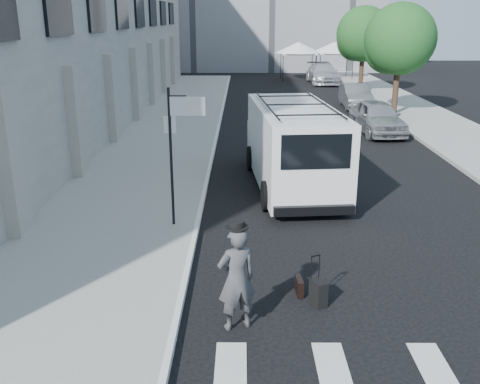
{
  "coord_description": "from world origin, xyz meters",
  "views": [
    {
      "loc": [
        -0.82,
        -9.69,
        5.25
      ],
      "look_at": [
        -0.88,
        2.35,
        1.3
      ],
      "focal_mm": 40.0,
      "sensor_mm": 36.0,
      "label": 1
    }
  ],
  "objects_px": {
    "cargo_van": "(292,145)",
    "parked_car_c": "(323,74)",
    "businessman": "(237,279)",
    "suitcase": "(318,293)",
    "parked_car_a": "(377,117)",
    "parked_car_b": "(356,96)",
    "briefcase": "(299,286)"
  },
  "relations": [
    {
      "from": "cargo_van",
      "to": "parked_car_c",
      "type": "relative_size",
      "value": 1.29
    },
    {
      "from": "cargo_van",
      "to": "businessman",
      "type": "bearing_deg",
      "value": -106.47
    },
    {
      "from": "suitcase",
      "to": "parked_car_a",
      "type": "bearing_deg",
      "value": 49.16
    },
    {
      "from": "parked_car_b",
      "to": "briefcase",
      "type": "bearing_deg",
      "value": -101.91
    },
    {
      "from": "cargo_van",
      "to": "parked_car_b",
      "type": "distance_m",
      "value": 16.57
    },
    {
      "from": "parked_car_a",
      "to": "briefcase",
      "type": "bearing_deg",
      "value": -112.96
    },
    {
      "from": "parked_car_c",
      "to": "parked_car_a",
      "type": "bearing_deg",
      "value": -92.42
    },
    {
      "from": "parked_car_c",
      "to": "parked_car_b",
      "type": "bearing_deg",
      "value": -90.69
    },
    {
      "from": "briefcase",
      "to": "parked_car_c",
      "type": "xyz_separation_m",
      "value": [
        5.52,
        35.48,
        0.64
      ]
    },
    {
      "from": "parked_car_a",
      "to": "parked_car_b",
      "type": "xyz_separation_m",
      "value": [
        0.5,
        7.47,
        -0.06
      ]
    },
    {
      "from": "businessman",
      "to": "parked_car_b",
      "type": "height_order",
      "value": "businessman"
    },
    {
      "from": "briefcase",
      "to": "parked_car_b",
      "type": "bearing_deg",
      "value": 72.29
    },
    {
      "from": "cargo_van",
      "to": "parked_car_b",
      "type": "xyz_separation_m",
      "value": [
        5.23,
        15.71,
        -0.63
      ]
    },
    {
      "from": "cargo_van",
      "to": "parked_car_b",
      "type": "height_order",
      "value": "cargo_van"
    },
    {
      "from": "businessman",
      "to": "parked_car_c",
      "type": "height_order",
      "value": "businessman"
    },
    {
      "from": "parked_car_b",
      "to": "parked_car_c",
      "type": "distance_m",
      "value": 12.55
    },
    {
      "from": "briefcase",
      "to": "cargo_van",
      "type": "xyz_separation_m",
      "value": [
        0.47,
        7.22,
        1.17
      ]
    },
    {
      "from": "parked_car_a",
      "to": "parked_car_b",
      "type": "bearing_deg",
      "value": 81.81
    },
    {
      "from": "parked_car_a",
      "to": "parked_car_c",
      "type": "relative_size",
      "value": 0.82
    },
    {
      "from": "briefcase",
      "to": "cargo_van",
      "type": "relative_size",
      "value": 0.06
    },
    {
      "from": "businessman",
      "to": "cargo_van",
      "type": "height_order",
      "value": "cargo_van"
    },
    {
      "from": "parked_car_b",
      "to": "suitcase",
      "type": "bearing_deg",
      "value": -100.93
    },
    {
      "from": "businessman",
      "to": "parked_car_b",
      "type": "distance_m",
      "value": 25.12
    },
    {
      "from": "businessman",
      "to": "parked_car_a",
      "type": "relative_size",
      "value": 0.42
    },
    {
      "from": "businessman",
      "to": "briefcase",
      "type": "relative_size",
      "value": 4.34
    },
    {
      "from": "businessman",
      "to": "briefcase",
      "type": "xyz_separation_m",
      "value": [
        1.23,
        1.21,
        -0.78
      ]
    },
    {
      "from": "briefcase",
      "to": "parked_car_a",
      "type": "bearing_deg",
      "value": 67.66
    },
    {
      "from": "businessman",
      "to": "parked_car_c",
      "type": "relative_size",
      "value": 0.34
    },
    {
      "from": "suitcase",
      "to": "cargo_van",
      "type": "distance_m",
      "value": 7.73
    },
    {
      "from": "cargo_van",
      "to": "parked_car_c",
      "type": "distance_m",
      "value": 28.71
    },
    {
      "from": "cargo_van",
      "to": "parked_car_c",
      "type": "height_order",
      "value": "cargo_van"
    },
    {
      "from": "suitcase",
      "to": "cargo_van",
      "type": "xyz_separation_m",
      "value": [
        0.15,
        7.65,
        1.08
      ]
    }
  ]
}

